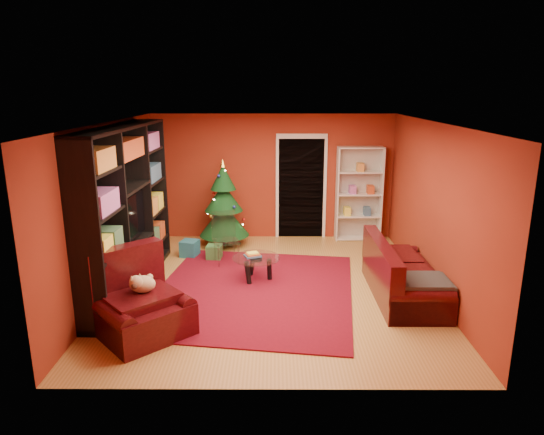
{
  "coord_description": "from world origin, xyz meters",
  "views": [
    {
      "loc": [
        0.03,
        -7.24,
        3.09
      ],
      "look_at": [
        0.0,
        0.4,
        1.05
      ],
      "focal_mm": 32.0,
      "sensor_mm": 36.0,
      "label": 1
    }
  ],
  "objects_px": {
    "media_unit": "(125,210)",
    "white_bookshelf": "(359,194)",
    "rug": "(254,291)",
    "dog": "(142,284)",
    "gift_box_green": "(214,252)",
    "acrylic_chair": "(226,241)",
    "coffee_table": "(256,268)",
    "gift_box_teal": "(190,248)",
    "christmas_tree": "(224,204)",
    "armchair": "(142,302)",
    "sofa": "(405,269)"
  },
  "relations": [
    {
      "from": "dog",
      "to": "sofa",
      "type": "distance_m",
      "value": 3.85
    },
    {
      "from": "rug",
      "to": "media_unit",
      "type": "relative_size",
      "value": 1.06
    },
    {
      "from": "christmas_tree",
      "to": "coffee_table",
      "type": "distance_m",
      "value": 2.1
    },
    {
      "from": "rug",
      "to": "acrylic_chair",
      "type": "height_order",
      "value": "acrylic_chair"
    },
    {
      "from": "rug",
      "to": "media_unit",
      "type": "height_order",
      "value": "media_unit"
    },
    {
      "from": "white_bookshelf",
      "to": "dog",
      "type": "xyz_separation_m",
      "value": [
        -3.45,
        -4.04,
        -0.31
      ]
    },
    {
      "from": "sofa",
      "to": "rug",
      "type": "bearing_deg",
      "value": 86.03
    },
    {
      "from": "gift_box_teal",
      "to": "armchair",
      "type": "distance_m",
      "value": 3.04
    },
    {
      "from": "gift_box_green",
      "to": "coffee_table",
      "type": "distance_m",
      "value": 1.33
    },
    {
      "from": "rug",
      "to": "dog",
      "type": "xyz_separation_m",
      "value": [
        -1.37,
        -1.29,
        0.65
      ]
    },
    {
      "from": "gift_box_green",
      "to": "sofa",
      "type": "distance_m",
      "value": 3.53
    },
    {
      "from": "gift_box_teal",
      "to": "sofa",
      "type": "xyz_separation_m",
      "value": [
        3.59,
        -1.82,
        0.28
      ]
    },
    {
      "from": "armchair",
      "to": "gift_box_teal",
      "type": "bearing_deg",
      "value": 45.96
    },
    {
      "from": "dog",
      "to": "gift_box_green",
      "type": "bearing_deg",
      "value": 36.02
    },
    {
      "from": "media_unit",
      "to": "acrylic_chair",
      "type": "height_order",
      "value": "media_unit"
    },
    {
      "from": "armchair",
      "to": "media_unit",
      "type": "bearing_deg",
      "value": 69.27
    },
    {
      "from": "gift_box_green",
      "to": "acrylic_chair",
      "type": "xyz_separation_m",
      "value": [
        0.25,
        -0.25,
        0.29
      ]
    },
    {
      "from": "white_bookshelf",
      "to": "dog",
      "type": "height_order",
      "value": "white_bookshelf"
    },
    {
      "from": "gift_box_teal",
      "to": "coffee_table",
      "type": "distance_m",
      "value": 1.78
    },
    {
      "from": "gift_box_green",
      "to": "acrylic_chair",
      "type": "height_order",
      "value": "acrylic_chair"
    },
    {
      "from": "media_unit",
      "to": "acrylic_chair",
      "type": "relative_size",
      "value": 3.89
    },
    {
      "from": "rug",
      "to": "gift_box_teal",
      "type": "relative_size",
      "value": 11.57
    },
    {
      "from": "rug",
      "to": "gift_box_green",
      "type": "relative_size",
      "value": 13.1
    },
    {
      "from": "armchair",
      "to": "dog",
      "type": "height_order",
      "value": "armchair"
    },
    {
      "from": "acrylic_chair",
      "to": "rug",
      "type": "bearing_deg",
      "value": -83.86
    },
    {
      "from": "white_bookshelf",
      "to": "armchair",
      "type": "bearing_deg",
      "value": -130.8
    },
    {
      "from": "media_unit",
      "to": "white_bookshelf",
      "type": "height_order",
      "value": "media_unit"
    },
    {
      "from": "coffee_table",
      "to": "gift_box_teal",
      "type": "bearing_deg",
      "value": 137.56
    },
    {
      "from": "gift_box_green",
      "to": "coffee_table",
      "type": "relative_size",
      "value": 0.34
    },
    {
      "from": "media_unit",
      "to": "acrylic_chair",
      "type": "xyz_separation_m",
      "value": [
        1.45,
        1.06,
        -0.85
      ]
    },
    {
      "from": "gift_box_teal",
      "to": "sofa",
      "type": "relative_size",
      "value": 0.15
    },
    {
      "from": "christmas_tree",
      "to": "white_bookshelf",
      "type": "distance_m",
      "value": 2.8
    },
    {
      "from": "media_unit",
      "to": "dog",
      "type": "height_order",
      "value": "media_unit"
    },
    {
      "from": "christmas_tree",
      "to": "dog",
      "type": "height_order",
      "value": "christmas_tree"
    },
    {
      "from": "white_bookshelf",
      "to": "dog",
      "type": "distance_m",
      "value": 5.32
    },
    {
      "from": "sofa",
      "to": "coffee_table",
      "type": "xyz_separation_m",
      "value": [
        -2.28,
        0.62,
        -0.23
      ]
    },
    {
      "from": "armchair",
      "to": "acrylic_chair",
      "type": "bearing_deg",
      "value": 29.99
    },
    {
      "from": "rug",
      "to": "gift_box_green",
      "type": "distance_m",
      "value": 1.7
    },
    {
      "from": "christmas_tree",
      "to": "armchair",
      "type": "distance_m",
      "value": 3.77
    },
    {
      "from": "christmas_tree",
      "to": "white_bookshelf",
      "type": "bearing_deg",
      "value": 8.64
    },
    {
      "from": "christmas_tree",
      "to": "gift_box_teal",
      "type": "distance_m",
      "value": 1.14
    },
    {
      "from": "dog",
      "to": "acrylic_chair",
      "type": "distance_m",
      "value": 2.68
    },
    {
      "from": "sofa",
      "to": "armchair",
      "type": "bearing_deg",
      "value": 108.1
    },
    {
      "from": "sofa",
      "to": "acrylic_chair",
      "type": "relative_size",
      "value": 2.36
    },
    {
      "from": "media_unit",
      "to": "christmas_tree",
      "type": "bearing_deg",
      "value": 60.08
    },
    {
      "from": "gift_box_green",
      "to": "acrylic_chair",
      "type": "bearing_deg",
      "value": -43.91
    },
    {
      "from": "coffee_table",
      "to": "acrylic_chair",
      "type": "relative_size",
      "value": 0.92
    },
    {
      "from": "media_unit",
      "to": "armchair",
      "type": "height_order",
      "value": "media_unit"
    },
    {
      "from": "gift_box_green",
      "to": "dog",
      "type": "height_order",
      "value": "dog"
    },
    {
      "from": "armchair",
      "to": "dog",
      "type": "bearing_deg",
      "value": 45.0
    }
  ]
}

